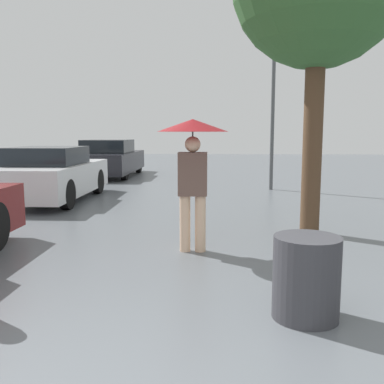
% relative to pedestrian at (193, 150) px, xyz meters
% --- Properties ---
extents(pedestrian, '(0.92, 0.92, 1.74)m').
position_rel_pedestrian_xyz_m(pedestrian, '(0.00, 0.00, 0.00)').
color(pedestrian, beige).
rests_on(pedestrian, ground_plane).
extents(parked_car_middle, '(1.72, 3.86, 1.25)m').
position_rel_pedestrian_xyz_m(parked_car_middle, '(-3.50, 4.19, -0.75)').
color(parked_car_middle, silver).
rests_on(parked_car_middle, ground_plane).
extents(parked_car_farthest, '(1.82, 4.43, 1.33)m').
position_rel_pedestrian_xyz_m(parked_car_farthest, '(-3.50, 9.95, -0.72)').
color(parked_car_farthest, black).
rests_on(parked_car_farthest, ground_plane).
extents(street_lamp, '(0.34, 0.34, 4.34)m').
position_rel_pedestrian_xyz_m(street_lamp, '(1.90, 6.40, 1.70)').
color(street_lamp, '#515456').
rests_on(street_lamp, ground_plane).
extents(trash_bin, '(0.56, 0.56, 0.71)m').
position_rel_pedestrian_xyz_m(trash_bin, '(1.05, -2.03, -0.99)').
color(trash_bin, '#38383D').
rests_on(trash_bin, ground_plane).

